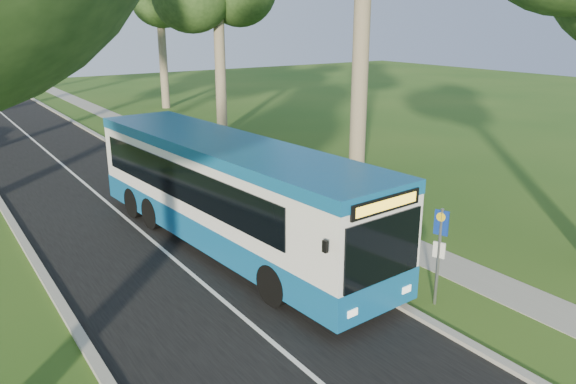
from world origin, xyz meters
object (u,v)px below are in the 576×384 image
Objects in this scene: bus_stop_sign at (439,246)px; litter_bin at (282,203)px; bus_shelter at (319,182)px; bus at (228,193)px.

bus_stop_sign reaches higher than litter_bin.
bus_shelter is at bearing -77.85° from litter_bin.
bus_shelter is 2.66× the size of litter_bin.
bus_stop_sign is (2.48, -6.23, -0.17)m from bus.
bus reaches higher than bus_stop_sign.
litter_bin is (-0.37, 1.72, -1.12)m from bus_shelter.
bus_stop_sign reaches higher than bus_shelter.
litter_bin is (2.91, 1.40, -1.22)m from bus.
bus_shelter is (0.80, 5.91, 0.07)m from bus_stop_sign.
litter_bin is at bearing 21.36° from bus.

